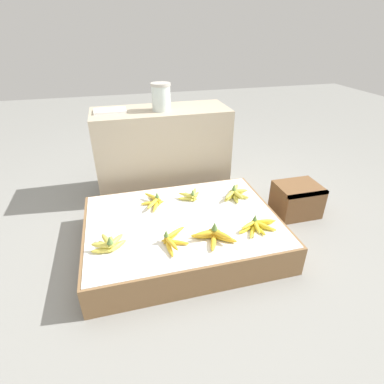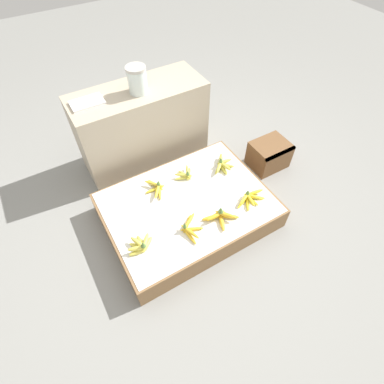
% 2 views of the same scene
% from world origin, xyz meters
% --- Properties ---
extents(ground_plane, '(10.00, 10.00, 0.00)m').
position_xyz_m(ground_plane, '(0.00, 0.00, 0.00)').
color(ground_plane, gray).
extents(display_platform, '(1.24, 0.92, 0.20)m').
position_xyz_m(display_platform, '(0.00, 0.00, 0.10)').
color(display_platform, olive).
rests_on(display_platform, ground_plane).
extents(back_vendor_table, '(1.10, 0.44, 0.71)m').
position_xyz_m(back_vendor_table, '(0.02, 0.82, 0.36)').
color(back_vendor_table, tan).
rests_on(back_vendor_table, ground_plane).
extents(wooden_crate, '(0.32, 0.27, 0.24)m').
position_xyz_m(wooden_crate, '(0.94, 0.15, 0.12)').
color(wooden_crate, brown).
rests_on(wooden_crate, ground_plane).
extents(banana_bunch_front_left, '(0.20, 0.15, 0.11)m').
position_xyz_m(banana_bunch_front_left, '(-0.46, -0.18, 0.24)').
color(banana_bunch_front_left, '#DBCC4C').
rests_on(banana_bunch_front_left, display_platform).
extents(banana_bunch_front_midleft, '(0.16, 0.24, 0.09)m').
position_xyz_m(banana_bunch_front_midleft, '(-0.11, -0.22, 0.23)').
color(banana_bunch_front_midleft, gold).
rests_on(banana_bunch_front_midleft, display_platform).
extents(banana_bunch_front_midright, '(0.26, 0.18, 0.11)m').
position_xyz_m(banana_bunch_front_midright, '(0.13, -0.25, 0.24)').
color(banana_bunch_front_midright, gold).
rests_on(banana_bunch_front_midright, display_platform).
extents(banana_bunch_front_right, '(0.27, 0.15, 0.09)m').
position_xyz_m(banana_bunch_front_right, '(0.42, -0.22, 0.23)').
color(banana_bunch_front_right, yellow).
rests_on(banana_bunch_front_right, display_platform).
extents(banana_bunch_middle_midleft, '(0.16, 0.24, 0.09)m').
position_xyz_m(banana_bunch_middle_midleft, '(-0.15, 0.23, 0.23)').
color(banana_bunch_middle_midleft, gold).
rests_on(banana_bunch_middle_midleft, display_platform).
extents(banana_bunch_middle_midright, '(0.18, 0.14, 0.09)m').
position_xyz_m(banana_bunch_middle_midright, '(0.12, 0.24, 0.23)').
color(banana_bunch_middle_midright, gold).
rests_on(banana_bunch_middle_midright, display_platform).
extents(banana_bunch_middle_right, '(0.21, 0.22, 0.10)m').
position_xyz_m(banana_bunch_middle_right, '(0.43, 0.18, 0.23)').
color(banana_bunch_middle_right, gold).
rests_on(banana_bunch_middle_right, display_platform).
extents(glass_jar, '(0.15, 0.15, 0.21)m').
position_xyz_m(glass_jar, '(0.02, 0.78, 0.82)').
color(glass_jar, silver).
rests_on(glass_jar, back_vendor_table).
extents(foam_tray_white, '(0.24, 0.15, 0.02)m').
position_xyz_m(foam_tray_white, '(-0.37, 0.84, 0.72)').
color(foam_tray_white, white).
rests_on(foam_tray_white, back_vendor_table).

